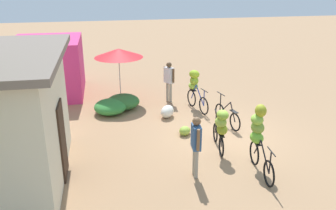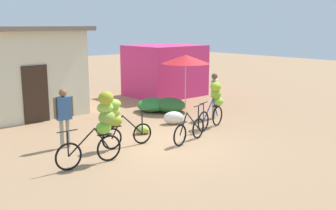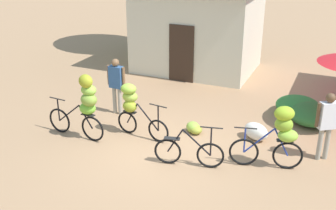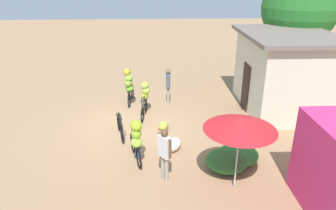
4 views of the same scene
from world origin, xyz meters
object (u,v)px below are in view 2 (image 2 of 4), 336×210
produce_sack (174,118)px  banana_pile_on_ground (143,130)px  person_vendor (64,112)px  bicycle_center_loaded (189,130)px  market_umbrella (186,59)px  person_bystander (214,91)px  bicycle_by_shop (215,100)px  bicycle_leftmost (102,122)px  shop_pink (165,70)px  bicycle_near_pile (118,118)px  building_low (16,71)px

produce_sack → banana_pile_on_ground: bearing=-169.4°
produce_sack → person_vendor: 4.14m
bicycle_center_loaded → banana_pile_on_ground: size_ratio=2.61×
market_umbrella → person_bystander: bearing=-102.8°
bicycle_by_shop → person_bystander: size_ratio=0.97×
bicycle_leftmost → bicycle_center_loaded: size_ratio=1.14×
banana_pile_on_ground → produce_sack: 1.61m
shop_pink → bicycle_center_loaded: bearing=-125.9°
bicycle_leftmost → person_bystander: size_ratio=1.08×
market_umbrella → banana_pile_on_ground: bearing=-152.9°
bicycle_leftmost → bicycle_near_pile: bicycle_leftmost is taller
market_umbrella → bicycle_near_pile: 5.82m
market_umbrella → bicycle_center_loaded: 5.01m
produce_sack → market_umbrella: bearing=37.2°
person_vendor → person_bystander: same height
bicycle_by_shop → produce_sack: size_ratio=2.29×
shop_pink → bicycle_near_pile: bearing=-139.7°
bicycle_by_shop → person_vendor: size_ratio=0.97×
market_umbrella → banana_pile_on_ground: (-3.66, -1.87, -1.87)m
market_umbrella → bicycle_near_pile: market_umbrella is taller
shop_pink → bicycle_leftmost: 9.77m
building_low → banana_pile_on_ground: bearing=-70.7°
bicycle_near_pile → bicycle_by_shop: 3.74m
produce_sack → person_bystander: 1.86m
bicycle_leftmost → bicycle_by_shop: 4.72m
bicycle_center_loaded → person_bystander: (2.75, 1.53, 0.67)m
building_low → market_umbrella: size_ratio=2.17×
produce_sack → person_vendor: bearing=180.0°
bicycle_by_shop → person_vendor: bearing=165.8°
building_low → person_bystander: building_low is taller
bicycle_near_pile → bicycle_center_loaded: size_ratio=0.99×
market_umbrella → banana_pile_on_ground: market_umbrella is taller
banana_pile_on_ground → market_umbrella: bearing=27.1°
bicycle_by_shop → produce_sack: bearing=121.2°
bicycle_center_loaded → banana_pile_on_ground: (-0.47, 1.61, -0.21)m
market_umbrella → produce_sack: 3.17m
market_umbrella → bicycle_leftmost: size_ratio=1.22×
building_low → person_bystander: (5.05, -5.31, -0.66)m
banana_pile_on_ground → person_vendor: bearing=173.2°
shop_pink → banana_pile_on_ground: shop_pink is taller
shop_pink → market_umbrella: size_ratio=1.46×
market_umbrella → shop_pink: bearing=63.5°
person_vendor → person_bystander: size_ratio=1.00×
shop_pink → produce_sack: size_ratio=4.57×
banana_pile_on_ground → produce_sack: produce_sack is taller
bicycle_leftmost → bicycle_near_pile: 1.21m
bicycle_near_pile → shop_pink: bearing=40.3°
bicycle_near_pile → bicycle_by_shop: (3.73, -0.20, 0.06)m
bicycle_leftmost → person_vendor: bicycle_leftmost is taller
bicycle_leftmost → bicycle_center_loaded: (2.85, -0.17, -0.68)m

